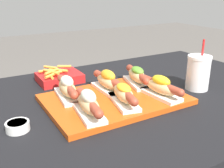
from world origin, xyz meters
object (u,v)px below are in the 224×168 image
hot_dog_1 (124,94)px  hot_dog_5 (137,76)px  hot_dog_3 (67,88)px  fries_basket (59,77)px  hot_dog_2 (161,87)px  hot_dog_0 (89,104)px  drink_cup (198,72)px  sauce_bowl (18,126)px  serving_tray (115,99)px  hot_dog_4 (108,81)px

hot_dog_1 → hot_dog_5: bearing=41.5°
hot_dog_3 → fries_basket: (0.05, 0.22, -0.03)m
hot_dog_2 → hot_dog_5: bearing=89.4°
hot_dog_0 → hot_dog_2: 0.27m
drink_cup → sauce_bowl: bearing=178.2°
drink_cup → hot_dog_5: bearing=149.1°
serving_tray → hot_dog_2: size_ratio=2.30×
drink_cup → hot_dog_1: bearing=-178.8°
hot_dog_4 → serving_tray: bearing=-97.0°
hot_dog_1 → fries_basket: bearing=104.5°
hot_dog_5 → sauce_bowl: size_ratio=3.04×
hot_dog_4 → hot_dog_5: hot_dog_4 is taller
serving_tray → hot_dog_1: (-0.00, -0.06, 0.04)m
serving_tray → hot_dog_0: size_ratio=2.32×
hot_dog_2 → hot_dog_3: size_ratio=1.00×
serving_tray → hot_dog_2: 0.16m
sauce_bowl → hot_dog_5: bearing=11.8°
hot_dog_4 → sauce_bowl: 0.35m
hot_dog_1 → hot_dog_5: (0.14, 0.12, 0.00)m
hot_dog_2 → hot_dog_5: 0.14m
hot_dog_3 → hot_dog_4: (0.15, -0.01, 0.00)m
hot_dog_0 → hot_dog_3: size_ratio=1.00×
hot_dog_2 → hot_dog_3: 0.31m
hot_dog_5 → drink_cup: size_ratio=1.02×
serving_tray → hot_dog_4: (0.01, 0.06, 0.04)m
hot_dog_5 → fries_basket: bearing=135.7°
hot_dog_1 → sauce_bowl: size_ratio=3.05×
fries_basket → sauce_bowl: bearing=-125.6°
hot_dog_1 → drink_cup: drink_cup is taller
fries_basket → hot_dog_0: bearing=-96.0°
hot_dog_2 → hot_dog_4: bearing=133.6°
hot_dog_0 → hot_dog_3: (-0.01, 0.15, -0.00)m
hot_dog_3 → fries_basket: bearing=78.2°
serving_tray → hot_dog_1: 0.07m
hot_dog_3 → drink_cup: bearing=-15.2°
hot_dog_0 → sauce_bowl: bearing=167.3°
serving_tray → hot_dog_2: hot_dog_2 is taller
hot_dog_1 → hot_dog_4: hot_dog_4 is taller
hot_dog_0 → hot_dog_3: bearing=92.5°
fries_basket → drink_cup: bearing=-38.8°
serving_tray → drink_cup: size_ratio=2.41×
hot_dog_1 → hot_dog_3: bearing=135.1°
hot_dog_4 → fries_basket: 0.25m
hot_dog_4 → sauce_bowl: (-0.33, -0.09, -0.04)m
hot_dog_1 → hot_dog_4: 0.12m
hot_dog_2 → serving_tray: bearing=151.7°
hot_dog_1 → hot_dog_3: (-0.14, 0.14, 0.00)m
drink_cup → serving_tray: bearing=171.0°
hot_dog_0 → fries_basket: 0.37m
hot_dog_3 → drink_cup: size_ratio=1.04×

